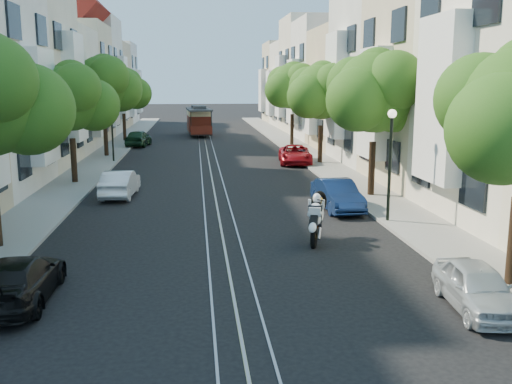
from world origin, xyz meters
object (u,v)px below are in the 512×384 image
object	(u,v)px
cable_car	(199,119)
parked_car_e_far	(295,154)
tree_w_d	(123,90)
parked_car_e_mid	(337,195)
tree_e_c	(322,93)
lamp_east	(391,148)
lamp_west	(112,120)
tree_w_b	(71,99)
tree_e_b	(376,94)
parked_car_e_near	(477,287)
parked_car_w_far	(138,138)
parked_car_w_near	(18,280)
tree_e_d	(293,87)
sportbike_rider	(316,215)
tree_w_c	(104,85)
parked_car_w_mid	(120,183)

from	to	relation	value
cable_car	parked_car_e_far	xyz separation A→B (m)	(6.10, -21.20, -1.00)
tree_w_d	parked_car_e_mid	size ratio (longest dim) A/B	1.71
tree_e_c	lamp_east	xyz separation A→B (m)	(-0.96, -15.98, -1.75)
lamp_east	lamp_west	distance (m)	21.97
cable_car	tree_w_b	bearing A→B (deg)	-107.22
tree_w_d	cable_car	xyz separation A→B (m)	(6.64, 5.48, -2.99)
tree_e_b	parked_car_e_mid	xyz separation A→B (m)	(-2.28, -2.47, -4.11)
tree_e_b	parked_car_e_near	size ratio (longest dim) A/B	2.06
tree_e_c	parked_car_w_far	distance (m)	17.94
cable_car	parked_car_w_near	distance (m)	44.42
tree_e_b	parked_car_w_near	size ratio (longest dim) A/B	1.69
lamp_west	tree_e_d	bearing A→B (deg)	33.50
tree_e_b	tree_w_b	xyz separation A→B (m)	(-14.40, 5.00, -0.34)
parked_car_e_mid	parked_car_w_near	distance (m)	13.71
parked_car_e_near	parked_car_w_far	distance (m)	37.85
parked_car_e_mid	sportbike_rider	bearing A→B (deg)	-115.42
tree_e_d	parked_car_e_mid	size ratio (longest dim) A/B	1.80
lamp_east	parked_car_e_near	xyz separation A→B (m)	(-0.70, -8.31, -2.29)
tree_e_d	parked_car_e_mid	xyz separation A→B (m)	(-2.28, -24.47, -4.24)
parked_car_w_near	parked_car_w_far	size ratio (longest dim) A/B	0.98
tree_w_c	tree_e_d	bearing A→B (deg)	22.62
parked_car_e_near	parked_car_w_far	xyz separation A→B (m)	(-11.20, 36.16, 0.14)
lamp_west	parked_car_e_far	bearing A→B (deg)	-8.35
parked_car_e_far	tree_w_b	bearing A→B (deg)	-147.64
lamp_east	parked_car_w_mid	size ratio (longest dim) A/B	1.10
tree_w_b	tree_w_c	xyz separation A→B (m)	(0.00, 11.00, 0.67)
parked_car_e_near	parked_car_e_mid	xyz separation A→B (m)	(-0.62, 10.81, 0.07)
tree_w_d	tree_e_c	bearing A→B (deg)	-48.01
parked_car_e_near	lamp_west	bearing A→B (deg)	119.36
cable_car	parked_car_e_mid	bearing A→B (deg)	-84.72
tree_e_b	parked_car_w_mid	bearing A→B (deg)	173.47
tree_w_d	lamp_west	size ratio (longest dim) A/B	1.57
tree_e_c	parked_car_e_mid	size ratio (longest dim) A/B	1.71
lamp_east	parked_car_w_near	world-z (taller)	lamp_east
lamp_west	parked_car_w_mid	bearing A→B (deg)	-80.77
cable_car	parked_car_e_near	distance (m)	46.17
tree_e_c	sportbike_rider	distance (m)	19.09
tree_e_b	parked_car_e_mid	world-z (taller)	tree_e_b
tree_w_c	lamp_west	xyz separation A→B (m)	(0.84, -2.98, -2.22)
tree_e_b	tree_w_b	distance (m)	15.25
tree_w_b	lamp_west	distance (m)	8.22
parked_car_w_mid	parked_car_e_far	bearing A→B (deg)	-131.88
tree_e_c	parked_car_e_mid	xyz separation A→B (m)	(-2.28, -13.47, -3.97)
lamp_west	tree_w_c	bearing A→B (deg)	105.75
tree_w_d	parked_car_e_far	xyz separation A→B (m)	(12.74, -15.72, -3.99)
tree_w_b	parked_car_w_far	bearing A→B (deg)	85.08
tree_w_b	tree_e_b	bearing A→B (deg)	-19.15
parked_car_e_mid	parked_car_e_far	size ratio (longest dim) A/B	0.87
tree_e_b	lamp_west	distance (m)	18.90
cable_car	parked_car_e_far	bearing A→B (deg)	-77.58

